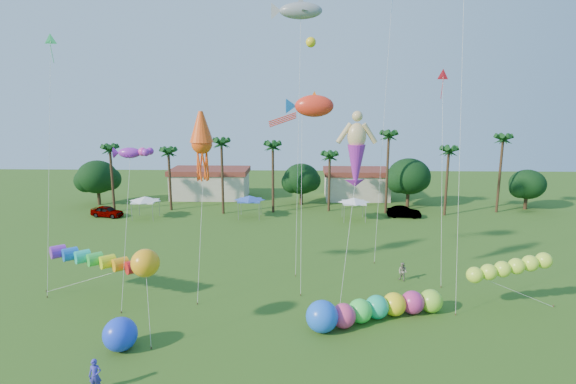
{
  "coord_description": "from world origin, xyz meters",
  "views": [
    {
      "loc": [
        0.95,
        -22.32,
        15.51
      ],
      "look_at": [
        0.0,
        10.0,
        9.0
      ],
      "focal_mm": 28.0,
      "sensor_mm": 36.0,
      "label": 1
    }
  ],
  "objects_px": {
    "blue_ball": "(120,334)",
    "car_b": "(404,212)",
    "car_a": "(107,211)",
    "spectator_a": "(95,375)",
    "caterpillar_inflatable": "(371,309)",
    "spectator_b": "(403,272)"
  },
  "relations": [
    {
      "from": "spectator_a",
      "to": "blue_ball",
      "type": "xyz_separation_m",
      "value": [
        -0.28,
        4.14,
        0.14
      ]
    },
    {
      "from": "caterpillar_inflatable",
      "to": "blue_ball",
      "type": "bearing_deg",
      "value": 172.61
    },
    {
      "from": "car_a",
      "to": "spectator_a",
      "type": "bearing_deg",
      "value": -143.6
    },
    {
      "from": "blue_ball",
      "to": "car_b",
      "type": "bearing_deg",
      "value": 53.32
    },
    {
      "from": "car_b",
      "to": "caterpillar_inflatable",
      "type": "distance_m",
      "value": 31.29
    },
    {
      "from": "car_a",
      "to": "caterpillar_inflatable",
      "type": "height_order",
      "value": "caterpillar_inflatable"
    },
    {
      "from": "car_a",
      "to": "spectator_a",
      "type": "xyz_separation_m",
      "value": [
        15.48,
        -37.46,
        0.17
      ]
    },
    {
      "from": "spectator_a",
      "to": "spectator_b",
      "type": "distance_m",
      "value": 25.7
    },
    {
      "from": "blue_ball",
      "to": "spectator_a",
      "type": "bearing_deg",
      "value": -86.17
    },
    {
      "from": "car_a",
      "to": "spectator_a",
      "type": "height_order",
      "value": "spectator_a"
    },
    {
      "from": "car_a",
      "to": "spectator_b",
      "type": "xyz_separation_m",
      "value": [
        35.59,
        -21.45,
        0.06
      ]
    },
    {
      "from": "car_b",
      "to": "blue_ball",
      "type": "bearing_deg",
      "value": 150.2
    },
    {
      "from": "car_a",
      "to": "spectator_b",
      "type": "height_order",
      "value": "spectator_b"
    },
    {
      "from": "car_b",
      "to": "spectator_b",
      "type": "xyz_separation_m",
      "value": [
        -5.11,
        -22.38,
        0.08
      ]
    },
    {
      "from": "caterpillar_inflatable",
      "to": "blue_ball",
      "type": "relative_size",
      "value": 4.94
    },
    {
      "from": "caterpillar_inflatable",
      "to": "blue_ball",
      "type": "height_order",
      "value": "caterpillar_inflatable"
    },
    {
      "from": "spectator_b",
      "to": "caterpillar_inflatable",
      "type": "height_order",
      "value": "caterpillar_inflatable"
    },
    {
      "from": "car_a",
      "to": "blue_ball",
      "type": "distance_m",
      "value": 36.63
    },
    {
      "from": "spectator_a",
      "to": "car_b",
      "type": "bearing_deg",
      "value": 52.64
    },
    {
      "from": "car_b",
      "to": "spectator_a",
      "type": "relative_size",
      "value": 2.42
    },
    {
      "from": "spectator_a",
      "to": "spectator_b",
      "type": "height_order",
      "value": "spectator_a"
    },
    {
      "from": "car_a",
      "to": "caterpillar_inflatable",
      "type": "xyz_separation_m",
      "value": [
        31.67,
        -29.04,
        0.17
      ]
    }
  ]
}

